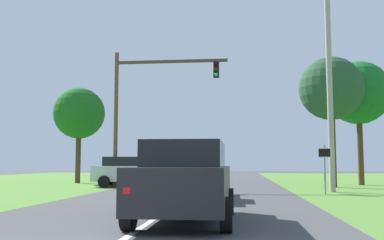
{
  "coord_description": "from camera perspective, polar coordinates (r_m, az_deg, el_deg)",
  "views": [
    {
      "loc": [
        2.13,
        -5.71,
        1.4
      ],
      "look_at": [
        -0.15,
        15.61,
        3.48
      ],
      "focal_mm": 41.36,
      "sensor_mm": 36.0,
      "label": 1
    }
  ],
  "objects": [
    {
      "name": "red_suv_near",
      "position": [
        10.73,
        -0.8,
        -7.64
      ],
      "size": [
        2.27,
        4.89,
        1.91
      ],
      "color": "black",
      "rests_on": "ground_plane"
    },
    {
      "name": "traffic_light",
      "position": [
        25.64,
        -6.24,
        2.77
      ],
      "size": [
        6.59,
        0.4,
        7.83
      ],
      "color": "brown",
      "rests_on": "ground_plane"
    },
    {
      "name": "crossing_suv_far",
      "position": [
        26.07,
        -7.95,
        -6.54
      ],
      "size": [
        4.32,
        2.25,
        1.74
      ],
      "color": "silver",
      "rests_on": "ground_plane"
    },
    {
      "name": "oak_tree_right",
      "position": [
        30.44,
        20.65,
        3.25
      ],
      "size": [
        4.05,
        4.05,
        7.92
      ],
      "color": "#4C351E",
      "rests_on": "ground_plane"
    },
    {
      "name": "utility_pole_right",
      "position": [
        22.75,
        17.34,
        3.61
      ],
      "size": [
        0.28,
        0.28,
        9.83
      ],
      "primitive_type": "cylinder",
      "color": "#9E998E",
      "rests_on": "ground_plane"
    },
    {
      "name": "ground_plane",
      "position": [
        16.06,
        -1.57,
        -10.54
      ],
      "size": [
        120.0,
        120.0,
        0.0
      ],
      "primitive_type": "plane",
      "color": "#424244"
    },
    {
      "name": "pickup_truck_lead",
      "position": [
        17.74,
        -0.56,
        -6.97
      ],
      "size": [
        2.18,
        5.19,
        1.88
      ],
      "color": "tan",
      "rests_on": "ground_plane"
    },
    {
      "name": "extra_tree_1",
      "position": [
        32.03,
        -14.34,
        0.81
      ],
      "size": [
        3.58,
        3.58,
        6.67
      ],
      "color": "#4C351E",
      "rests_on": "ground_plane"
    },
    {
      "name": "keep_moving_sign",
      "position": [
        20.75,
        16.74,
        -5.27
      ],
      "size": [
        0.6,
        0.09,
        2.2
      ],
      "color": "gray",
      "rests_on": "ground_plane"
    },
    {
      "name": "extra_tree_2",
      "position": [
        27.0,
        17.48,
        3.83
      ],
      "size": [
        3.69,
        3.69,
        7.56
      ],
      "color": "#4C351E",
      "rests_on": "ground_plane"
    }
  ]
}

